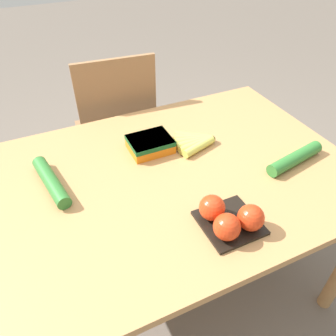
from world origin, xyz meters
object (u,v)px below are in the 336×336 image
tomato_pack (230,218)px  cucumber_far (295,158)px  chair (118,132)px  carrot_bag (151,143)px  cucumber_near (51,181)px  banana_bunch (195,142)px

tomato_pack → cucumber_far: (0.40, 0.16, -0.02)m
chair → cucumber_far: 0.99m
chair → cucumber_far: bearing=122.6°
carrot_bag → cucumber_near: carrot_bag is taller
cucumber_near → chair: bearing=55.3°
banana_bunch → tomato_pack: (-0.11, -0.42, 0.03)m
cucumber_near → cucumber_far: bearing=-16.6°
chair → banana_bunch: (0.16, -0.58, 0.25)m
tomato_pack → chair: bearing=92.7°
banana_bunch → cucumber_near: bearing=-179.3°
chair → carrot_bag: bearing=93.7°
carrot_bag → chair: bearing=89.0°
chair → cucumber_near: 0.76m
banana_bunch → carrot_bag: 0.18m
banana_bunch → cucumber_far: bearing=-42.9°
tomato_pack → carrot_bag: size_ratio=1.07×
cucumber_far → cucumber_near: bearing=163.4°
banana_bunch → cucumber_far: cucumber_far is taller
carrot_bag → cucumber_near: (-0.40, -0.06, -0.01)m
cucumber_far → banana_bunch: bearing=137.1°
chair → cucumber_far: size_ratio=3.56×
chair → cucumber_far: (0.44, -0.84, 0.26)m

